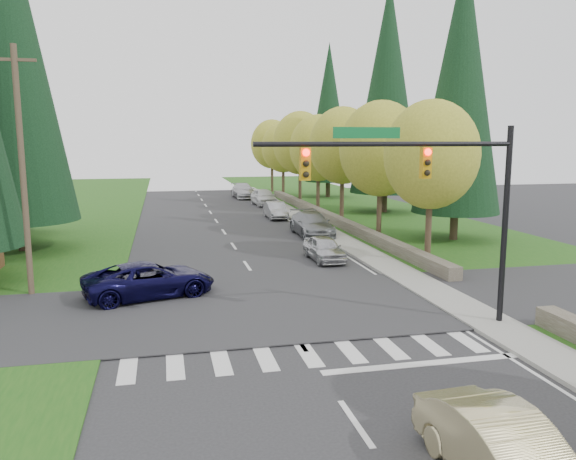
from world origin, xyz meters
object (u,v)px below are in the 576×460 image
object	(u,v)px
suv_navy	(150,280)
sedan_champagne	(505,453)
parked_car_c	(276,210)
parked_car_b	(312,224)
parked_car_e	(244,191)
parked_car_a	(324,248)
parked_car_d	(264,197)

from	to	relation	value
suv_navy	sedan_champagne	bearing A→B (deg)	-171.95
sedan_champagne	parked_car_c	bearing A→B (deg)	81.81
parked_car_b	parked_car_e	distance (m)	25.57
sedan_champagne	parked_car_a	size ratio (longest dim) A/B	1.12
parked_car_a	suv_navy	bearing A→B (deg)	-151.36
sedan_champagne	parked_car_e	bearing A→B (deg)	83.59
parked_car_b	parked_car_d	world-z (taller)	parked_car_d
parked_car_b	parked_car_e	xyz separation A→B (m)	(-0.94, 25.56, -0.00)
parked_car_d	suv_navy	bearing A→B (deg)	-110.98
parked_car_c	parked_car_a	bearing A→B (deg)	-92.23
parked_car_d	parked_car_e	xyz separation A→B (m)	(-0.94, 7.40, -0.05)
suv_navy	parked_car_b	world-z (taller)	parked_car_b
parked_car_d	parked_car_a	bearing A→B (deg)	-95.79
suv_navy	parked_car_d	size ratio (longest dim) A/B	1.08
sedan_champagne	parked_car_a	distance (m)	19.93
parked_car_a	parked_car_d	world-z (taller)	parked_car_d
sedan_champagne	parked_car_a	world-z (taller)	sedan_champagne
sedan_champagne	suv_navy	world-z (taller)	suv_navy
sedan_champagne	parked_car_a	xyz separation A→B (m)	(2.36, 19.79, -0.06)
suv_navy	parked_car_c	bearing A→B (deg)	-40.07
parked_car_b	parked_car_a	bearing A→B (deg)	-100.13
sedan_champagne	suv_navy	bearing A→B (deg)	110.95
suv_navy	parked_car_e	xyz separation A→B (m)	(9.38, 38.64, 0.05)
parked_car_a	parked_car_b	distance (m)	7.93
parked_car_b	sedan_champagne	bearing A→B (deg)	-97.72
sedan_champagne	parked_car_b	world-z (taller)	parked_car_b
suv_navy	parked_car_b	size ratio (longest dim) A/B	0.98
parked_car_a	parked_car_c	size ratio (longest dim) A/B	0.93
sedan_champagne	parked_car_d	distance (m)	45.90
suv_navy	parked_car_d	xyz separation A→B (m)	(10.32, 31.24, 0.10)
parked_car_a	parked_car_c	bearing A→B (deg)	85.58
sedan_champagne	parked_car_d	bearing A→B (deg)	81.93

